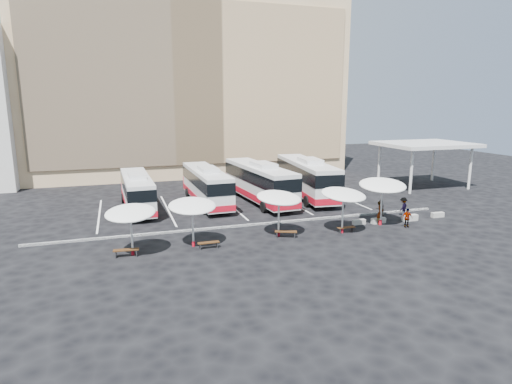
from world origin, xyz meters
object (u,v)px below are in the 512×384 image
object	(u,v)px
wood_bench_0	(126,251)
wood_bench_2	(286,233)
bus_1	(206,184)
passenger_2	(407,218)
conc_bench_1	(378,221)
passenger_3	(403,207)
sunshade_1	(192,206)
passenger_0	(380,213)
sunshade_3	(343,195)
bus_2	(259,181)
sunshade_2	(279,198)
bus_3	(306,177)
conc_bench_0	(359,222)
wood_bench_3	(346,228)
conc_bench_3	(438,215)
sunshade_4	(382,185)
passenger_1	(380,209)
bus_0	(137,190)
sunshade_0	(130,213)
conc_bench_2	(410,218)

from	to	relation	value
wood_bench_0	wood_bench_2	distance (m)	11.27
bus_1	passenger_2	size ratio (longest dim) A/B	7.74
conc_bench_1	passenger_3	xyz separation A→B (m)	(3.13, 1.07, 0.64)
sunshade_1	passenger_0	distance (m)	15.54
sunshade_1	sunshade_3	bearing A→B (deg)	-1.90
sunshade_1	wood_bench_0	bearing A→B (deg)	-171.75
bus_2	passenger_3	size ratio (longest dim) A/B	7.47
sunshade_3	passenger_3	xyz separation A→B (m)	(7.28, 2.46, -2.10)
bus_1	sunshade_2	bearing A→B (deg)	-77.59
bus_3	wood_bench_0	bearing A→B (deg)	-139.32
wood_bench_0	conc_bench_0	size ratio (longest dim) A/B	1.51
wood_bench_2	wood_bench_3	world-z (taller)	wood_bench_2
sunshade_1	sunshade_2	distance (m)	6.42
conc_bench_0	passenger_0	size ratio (longest dim) A/B	0.57
passenger_2	passenger_3	size ratio (longest dim) A/B	0.88
sunshade_3	passenger_2	world-z (taller)	sunshade_3
sunshade_2	wood_bench_0	world-z (taller)	sunshade_2
wood_bench_0	wood_bench_2	xyz separation A→B (m)	(11.26, 0.50, 0.00)
wood_bench_0	sunshade_3	bearing A→B (deg)	0.98
bus_1	sunshade_3	size ratio (longest dim) A/B	2.83
bus_2	sunshade_3	xyz separation A→B (m)	(2.65, -11.99, 0.89)
sunshade_2	conc_bench_0	distance (m)	7.89
conc_bench_0	conc_bench_3	xyz separation A→B (m)	(7.69, -0.14, 0.01)
sunshade_1	wood_bench_0	xyz separation A→B (m)	(-4.46, -0.65, -2.49)
sunshade_4	passenger_1	xyz separation A→B (m)	(1.22, 1.83, -2.46)
bus_3	wood_bench_2	xyz separation A→B (m)	(-7.27, -12.34, -1.77)
conc_bench_3	bus_3	bearing A→B (deg)	123.65
bus_0	conc_bench_1	distance (m)	21.68
bus_3	passenger_3	size ratio (longest dim) A/B	7.72
sunshade_0	conc_bench_1	world-z (taller)	sunshade_0
bus_2	conc_bench_3	size ratio (longest dim) A/B	11.55
conc_bench_0	conc_bench_2	size ratio (longest dim) A/B	0.81
bus_1	bus_2	size ratio (longest dim) A/B	0.91
sunshade_0	passenger_0	distance (m)	19.58
sunshade_1	wood_bench_0	world-z (taller)	sunshade_1
sunshade_1	sunshade_2	bearing A→B (deg)	3.07
bus_3	conc_bench_0	world-z (taller)	bus_3
bus_2	wood_bench_3	bearing A→B (deg)	-80.49
bus_0	bus_1	xyz separation A→B (m)	(6.55, 0.25, 0.13)
sunshade_3	sunshade_4	distance (m)	4.15
sunshade_1	wood_bench_3	xyz separation A→B (m)	(11.65, -0.40, -2.54)
wood_bench_3	conc_bench_0	bearing A→B (deg)	37.54
bus_3	sunshade_4	xyz separation A→B (m)	(1.28, -11.61, 1.12)
sunshade_3	passenger_1	bearing A→B (deg)	27.96
passenger_2	sunshade_4	bearing A→B (deg)	154.76
bus_2	bus_3	world-z (taller)	bus_3
bus_3	sunshade_2	size ratio (longest dim) A/B	3.14
sunshade_0	passenger_3	distance (m)	22.86
bus_2	wood_bench_3	distance (m)	12.50
wood_bench_3	passenger_1	world-z (taller)	passenger_1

